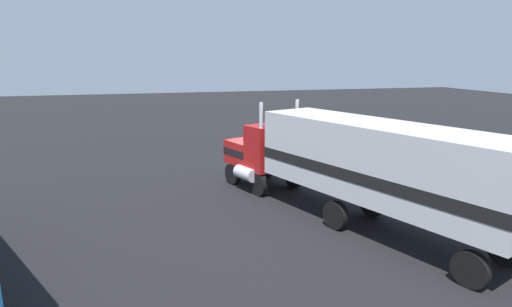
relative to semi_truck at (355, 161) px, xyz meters
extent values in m
plane|color=black|center=(6.39, 2.40, -2.52)|extent=(120.00, 120.00, 0.00)
cube|color=silver|center=(7.68, -1.10, -2.52)|extent=(4.15, 1.77, 0.01)
cube|color=silver|center=(1.24, -4.06, -2.52)|extent=(4.12, 1.85, 0.01)
cube|color=silver|center=(3.71, -5.98, -2.52)|extent=(4.16, 1.74, 0.01)
cube|color=#B21919|center=(6.38, 2.45, -0.82)|extent=(2.58, 2.98, 1.20)
cube|color=#B21919|center=(4.89, 1.88, -0.32)|extent=(2.21, 2.84, 2.20)
cube|color=silver|center=(7.26, 2.79, -0.82)|extent=(0.83, 1.99, 1.08)
cube|color=black|center=(6.38, 2.45, -0.76)|extent=(2.59, 3.02, 0.36)
cylinder|color=silver|center=(3.98, 2.71, 0.28)|extent=(0.18, 0.18, 3.40)
cylinder|color=silver|center=(4.77, 0.65, 0.28)|extent=(0.18, 0.18, 3.40)
cube|color=silver|center=(-1.04, -0.41, 0.23)|extent=(10.73, 6.21, 2.80)
cube|color=black|center=(-1.04, -0.41, -0.19)|extent=(10.75, 6.24, 0.44)
cylinder|color=silver|center=(4.81, 3.24, -1.57)|extent=(1.44, 1.07, 0.64)
cylinder|color=black|center=(6.26, 3.59, -1.97)|extent=(1.13, 0.68, 1.10)
cylinder|color=black|center=(7.06, 1.54, -1.97)|extent=(1.13, 0.68, 1.10)
cylinder|color=black|center=(4.12, 2.76, -1.97)|extent=(1.13, 0.68, 1.10)
cylinder|color=black|center=(4.91, 0.71, -1.97)|extent=(1.13, 0.68, 1.10)
cylinder|color=black|center=(-0.50, 0.98, -1.97)|extent=(1.13, 0.68, 1.10)
cylinder|color=black|center=(0.29, -1.07, -1.97)|extent=(1.13, 0.68, 1.10)
cylinder|color=black|center=(-5.40, -0.91, -1.97)|extent=(1.13, 0.68, 1.10)
cylinder|color=black|center=(-4.61, -2.96, -1.97)|extent=(1.13, 0.68, 1.10)
cylinder|color=#2D3347|center=(0.28, -2.52, -2.11)|extent=(0.18, 0.18, 0.82)
cylinder|color=#2D3347|center=(0.42, -2.46, -2.11)|extent=(0.18, 0.18, 0.82)
cylinder|color=#A5728C|center=(0.35, -2.49, -1.41)|extent=(0.34, 0.34, 0.58)
sphere|color=tan|center=(0.35, -2.49, -1.01)|extent=(0.23, 0.23, 0.23)
cube|color=black|center=(0.44, -2.67, -1.39)|extent=(0.30, 0.25, 0.36)
cylinder|color=black|center=(-2.20, -4.58, -2.19)|extent=(0.48, 0.59, 0.66)
cube|color=maroon|center=(-2.63, -5.16, -1.91)|extent=(0.85, 1.02, 0.36)
cylinder|color=silver|center=(-2.26, -4.66, -1.74)|extent=(0.23, 0.27, 0.69)
camera|label=1|loc=(-14.35, 7.89, 3.96)|focal=29.33mm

